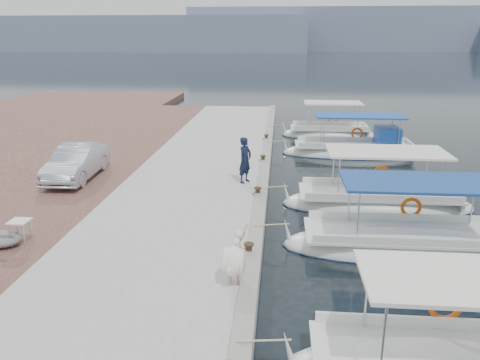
% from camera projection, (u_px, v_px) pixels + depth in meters
% --- Properties ---
extents(ground, '(400.00, 400.00, 0.00)m').
position_uv_depth(ground, '(265.00, 223.00, 16.43)').
color(ground, black).
rests_on(ground, ground).
extents(concrete_quay, '(6.00, 40.00, 0.50)m').
position_uv_depth(concrete_quay, '(204.00, 174.00, 21.37)').
color(concrete_quay, '#A2A29D').
rests_on(concrete_quay, ground).
extents(quay_curb, '(0.44, 40.00, 0.12)m').
position_uv_depth(quay_curb, '(264.00, 169.00, 21.05)').
color(quay_curb, gray).
rests_on(quay_curb, concrete_quay).
extents(cobblestone_strip, '(4.00, 40.00, 0.50)m').
position_uv_depth(cobblestone_strip, '(98.00, 172.00, 21.78)').
color(cobblestone_strip, brown).
rests_on(cobblestone_strip, ground).
extents(distant_hills, '(330.00, 60.00, 18.00)m').
position_uv_depth(distant_hills, '(349.00, 33.00, 203.58)').
color(distant_hills, slate).
rests_on(distant_hills, ground).
extents(fishing_caique_b, '(7.68, 2.41, 2.83)m').
position_uv_depth(fishing_caique_b, '(408.00, 247.00, 14.32)').
color(fishing_caique_b, silver).
rests_on(fishing_caique_b, ground).
extents(fishing_caique_c, '(7.28, 2.47, 2.83)m').
position_uv_depth(fishing_caique_c, '(377.00, 204.00, 17.96)').
color(fishing_caique_c, silver).
rests_on(fishing_caique_c, ground).
extents(fishing_caique_d, '(7.85, 2.30, 2.83)m').
position_uv_depth(fishing_caique_d, '(355.00, 152.00, 25.81)').
color(fishing_caique_d, silver).
rests_on(fishing_caique_d, ground).
extents(fishing_caique_e, '(6.11, 2.41, 2.83)m').
position_uv_depth(fishing_caique_e, '(329.00, 134.00, 30.64)').
color(fishing_caique_e, silver).
rests_on(fishing_caique_e, ground).
extents(mooring_bollards, '(0.28, 20.28, 0.33)m').
position_uv_depth(mooring_bollards, '(258.00, 191.00, 17.69)').
color(mooring_bollards, black).
rests_on(mooring_bollards, concrete_quay).
extents(pelican, '(0.69, 1.59, 1.23)m').
position_uv_depth(pelican, '(234.00, 259.00, 11.31)').
color(pelican, tan).
rests_on(pelican, concrete_quay).
extents(fisherman, '(0.74, 0.82, 1.89)m').
position_uv_depth(fisherman, '(245.00, 160.00, 19.11)').
color(fisherman, black).
rests_on(fisherman, concrete_quay).
extents(parked_car, '(1.64, 4.34, 1.41)m').
position_uv_depth(parked_car, '(77.00, 162.00, 19.72)').
color(parked_car, '#ABB2C3').
rests_on(parked_car, cobblestone_strip).
extents(tarp_bundle, '(1.10, 0.90, 0.40)m').
position_uv_depth(tarp_bundle, '(2.00, 239.00, 13.47)').
color(tarp_bundle, slate).
rests_on(tarp_bundle, cobblestone_strip).
extents(folding_table, '(0.55, 0.55, 0.73)m').
position_uv_depth(folding_table, '(20.00, 227.00, 13.47)').
color(folding_table, silver).
rests_on(folding_table, cobblestone_strip).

